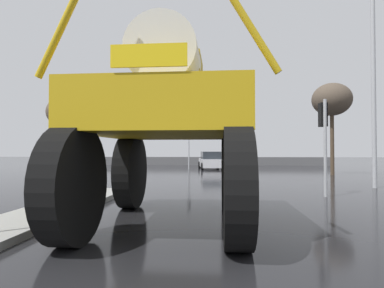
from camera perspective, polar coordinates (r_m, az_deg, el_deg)
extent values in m
plane|color=black|center=(19.00, 2.46, -6.05)|extent=(120.00, 120.00, 0.00)
cube|color=gray|center=(9.15, -23.02, -10.70)|extent=(1.50, 7.73, 0.15)
cylinder|color=black|center=(9.00, -11.03, -4.91)|extent=(0.46, 2.03, 2.03)
cylinder|color=black|center=(8.66, 6.89, -5.07)|extent=(0.46, 2.03, 2.03)
cylinder|color=black|center=(5.73, -20.76, -6.97)|extent=(0.46, 2.03, 2.03)
cylinder|color=black|center=(5.18, 8.23, -7.66)|extent=(0.46, 2.03, 2.03)
cube|color=gold|center=(7.01, -4.02, 5.10)|extent=(3.29, 4.22, 0.91)
cube|color=#A98611|center=(7.60, -3.49, 11.79)|extent=(1.36, 1.30, 0.97)
cylinder|color=silver|center=(6.65, -4.86, 15.52)|extent=(1.39, 1.40, 1.38)
cylinder|color=gold|center=(6.03, -21.95, 20.35)|extent=(1.05, 0.13, 2.02)
cylinder|color=gold|center=(5.46, 9.21, 22.15)|extent=(1.21, 0.13, 1.94)
cube|color=yellow|center=(5.10, -7.88, 15.63)|extent=(1.21, 0.05, 0.36)
cube|color=silver|center=(27.69, 3.36, -3.44)|extent=(2.27, 4.30, 0.70)
cube|color=#23282D|center=(27.53, 3.40, -2.06)|extent=(1.85, 2.30, 0.64)
cylinder|color=black|center=(28.95, 1.36, -3.79)|extent=(0.26, 0.62, 0.60)
cylinder|color=black|center=(29.15, 4.69, -3.77)|extent=(0.26, 0.62, 0.60)
cylinder|color=black|center=(26.27, 1.88, -4.06)|extent=(0.26, 0.62, 0.60)
cylinder|color=black|center=(26.49, 5.55, -4.03)|extent=(0.26, 0.62, 0.60)
cylinder|color=#A8AAAF|center=(12.34, -20.37, 0.18)|extent=(0.11, 0.11, 3.76)
cube|color=black|center=(12.64, -19.91, 6.34)|extent=(0.24, 0.32, 0.84)
sphere|color=#390503|center=(12.85, -19.55, 7.43)|extent=(0.17, 0.17, 0.17)
sphere|color=orange|center=(12.81, -19.56, 6.24)|extent=(0.17, 0.17, 0.17)
sphere|color=black|center=(12.78, -19.57, 5.04)|extent=(0.17, 0.17, 0.17)
cylinder|color=#A8AAAF|center=(11.81, 23.03, -0.66)|extent=(0.11, 0.11, 3.39)
cube|color=black|center=(12.08, 22.66, 4.91)|extent=(0.24, 0.32, 0.84)
sphere|color=#390503|center=(12.29, 22.37, 6.07)|extent=(0.17, 0.17, 0.17)
sphere|color=orange|center=(12.26, 22.38, 4.82)|extent=(0.17, 0.17, 0.17)
sphere|color=black|center=(12.23, 22.39, 3.56)|extent=(0.17, 0.17, 0.17)
cylinder|color=#A8AAAF|center=(26.84, 7.67, -0.89)|extent=(0.11, 0.11, 3.49)
cube|color=black|center=(27.09, 7.64, 1.70)|extent=(0.24, 0.32, 0.84)
sphere|color=#390503|center=(27.29, 7.62, 2.25)|extent=(0.17, 0.17, 0.17)
sphere|color=orange|center=(27.28, 7.62, 1.68)|extent=(0.17, 0.17, 0.17)
sphere|color=black|center=(27.26, 7.62, 1.11)|extent=(0.17, 0.17, 0.17)
cylinder|color=#A8AAAF|center=(26.90, -0.58, -0.81)|extent=(0.11, 0.11, 3.58)
cube|color=black|center=(27.16, -0.54, 1.87)|extent=(0.24, 0.32, 0.84)
sphere|color=#390503|center=(27.36, -0.51, 2.41)|extent=(0.17, 0.17, 0.17)
sphere|color=orange|center=(27.35, -0.51, 1.85)|extent=(0.17, 0.17, 0.17)
sphere|color=black|center=(27.33, -0.51, 1.28)|extent=(0.17, 0.17, 0.17)
cylinder|color=#A8AAAF|center=(15.89, 30.07, 10.29)|extent=(0.18, 0.18, 9.45)
cylinder|color=#A8AAAF|center=(30.72, -11.70, 3.01)|extent=(0.18, 0.18, 7.71)
cylinder|color=#A8AAAF|center=(31.02, -10.31, 9.87)|extent=(1.50, 0.10, 0.10)
cube|color=silver|center=(30.82, -8.94, 9.75)|extent=(0.50, 0.24, 0.16)
cylinder|color=#473828|center=(24.90, -22.15, -0.74)|extent=(0.37, 0.37, 3.54)
ellipsoid|color=brown|center=(25.06, -22.10, 5.38)|extent=(2.58, 2.58, 2.20)
cylinder|color=#473828|center=(22.75, 24.09, 0.04)|extent=(0.25, 0.25, 4.11)
ellipsoid|color=brown|center=(23.00, 24.03, 7.40)|extent=(2.54, 2.54, 2.16)
cube|color=#59595B|center=(34.77, 3.39, -3.12)|extent=(25.81, 0.24, 0.90)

